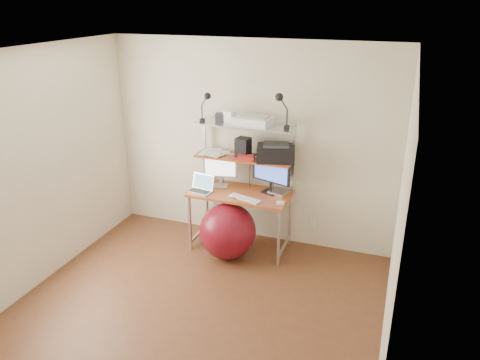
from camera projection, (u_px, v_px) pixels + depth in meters
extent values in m
plane|color=brown|center=(191.00, 315.00, 4.63)|extent=(3.60, 3.60, 0.00)
plane|color=white|center=(179.00, 56.00, 3.71)|extent=(3.60, 3.60, 0.00)
plane|color=beige|center=(250.00, 143.00, 5.74)|extent=(3.60, 0.00, 3.60)
plane|color=beige|center=(43.00, 323.00, 2.59)|extent=(3.60, 0.00, 3.60)
plane|color=beige|center=(26.00, 175.00, 4.74)|extent=(0.00, 3.60, 3.60)
plane|color=beige|center=(397.00, 232.00, 3.60)|extent=(0.00, 3.60, 3.60)
cube|color=#AA4821|center=(240.00, 194.00, 5.62)|extent=(1.20, 0.60, 0.03)
cylinder|color=#B9BABE|center=(190.00, 223.00, 5.71)|extent=(0.04, 0.04, 0.71)
cylinder|color=#B9BABE|center=(207.00, 206.00, 6.16)|extent=(0.04, 0.04, 0.71)
cylinder|color=#B9BABE|center=(279.00, 238.00, 5.35)|extent=(0.04, 0.04, 0.71)
cylinder|color=#B9BABE|center=(290.00, 219.00, 5.81)|extent=(0.04, 0.04, 0.71)
cube|color=#B9BABE|center=(205.00, 149.00, 5.87)|extent=(0.03, 0.04, 0.84)
cube|color=#B9BABE|center=(293.00, 159.00, 5.51)|extent=(0.03, 0.04, 0.84)
cube|color=#AA4821|center=(244.00, 158.00, 5.58)|extent=(1.18, 0.34, 0.02)
cube|color=#B9BABE|center=(244.00, 125.00, 5.43)|extent=(1.18, 0.34, 0.02)
cube|color=white|center=(314.00, 224.00, 5.81)|extent=(0.08, 0.01, 0.12)
cube|color=#A8A9AD|center=(220.00, 186.00, 5.79)|extent=(0.21, 0.18, 0.01)
cylinder|color=#A8A9AD|center=(221.00, 181.00, 5.79)|extent=(0.03, 0.03, 0.10)
cube|color=#A8A9AD|center=(221.00, 165.00, 5.71)|extent=(0.41, 0.12, 0.31)
plane|color=white|center=(220.00, 165.00, 5.70)|extent=(0.36, 0.08, 0.37)
cube|color=black|center=(270.00, 192.00, 5.61)|extent=(0.22, 0.19, 0.01)
cylinder|color=black|center=(271.00, 187.00, 5.60)|extent=(0.03, 0.03, 0.11)
cube|color=black|center=(271.00, 170.00, 5.52)|extent=(0.50, 0.19, 0.31)
plane|color=blue|center=(271.00, 171.00, 5.51)|extent=(0.44, 0.14, 0.46)
cube|color=silver|center=(200.00, 191.00, 5.63)|extent=(0.32, 0.25, 0.01)
cube|color=#323234|center=(200.00, 191.00, 5.62)|extent=(0.26, 0.16, 0.00)
cube|color=silver|center=(204.00, 181.00, 5.67)|extent=(0.30, 0.11, 0.19)
plane|color=#6897AE|center=(204.00, 181.00, 5.67)|extent=(0.27, 0.11, 0.26)
cube|color=white|center=(245.00, 198.00, 5.44)|extent=(0.42, 0.22, 0.01)
cube|color=white|center=(280.00, 203.00, 5.31)|extent=(0.10, 0.07, 0.02)
cube|color=silver|center=(279.00, 192.00, 5.58)|extent=(0.25, 0.25, 0.04)
cube|color=black|center=(237.00, 197.00, 5.49)|extent=(0.10, 0.13, 0.01)
cube|color=black|center=(276.00, 153.00, 5.42)|extent=(0.49, 0.40, 0.18)
cube|color=#323234|center=(276.00, 145.00, 5.38)|extent=(0.34, 0.28, 0.03)
cube|color=black|center=(243.00, 147.00, 5.55)|extent=(0.18, 0.18, 0.23)
cube|color=red|center=(246.00, 158.00, 5.46)|extent=(0.21, 0.17, 0.05)
cube|color=white|center=(253.00, 121.00, 5.38)|extent=(0.44, 0.31, 0.09)
cube|color=#A8A9AD|center=(253.00, 116.00, 5.36)|extent=(0.38, 0.24, 0.02)
cube|color=white|center=(229.00, 117.00, 5.47)|extent=(0.14, 0.13, 0.14)
cube|color=#323234|center=(220.00, 118.00, 5.51)|extent=(0.13, 0.13, 0.10)
cube|color=black|center=(202.00, 120.00, 5.50)|extent=(0.04, 0.05, 0.04)
cylinder|color=black|center=(202.00, 112.00, 5.46)|extent=(0.01, 0.01, 0.16)
sphere|color=black|center=(208.00, 96.00, 5.36)|extent=(0.08, 0.08, 0.08)
cube|color=black|center=(287.00, 128.00, 5.18)|extent=(0.05, 0.06, 0.05)
cylinder|color=black|center=(287.00, 118.00, 5.14)|extent=(0.02, 0.02, 0.18)
sphere|color=black|center=(279.00, 97.00, 5.08)|extent=(0.09, 0.09, 0.09)
sphere|color=maroon|center=(228.00, 231.00, 5.55)|extent=(0.68, 0.68, 0.68)
cube|color=white|center=(210.00, 152.00, 5.74)|extent=(0.23, 0.29, 0.00)
cube|color=white|center=(212.00, 151.00, 5.75)|extent=(0.25, 0.31, 0.00)
cube|color=white|center=(217.00, 153.00, 5.66)|extent=(0.28, 0.33, 0.00)
cube|color=white|center=(212.00, 152.00, 5.70)|extent=(0.29, 0.33, 0.00)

